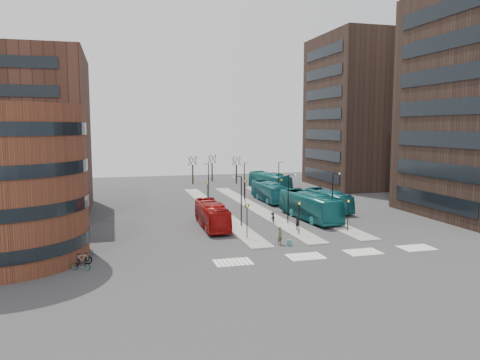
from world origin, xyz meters
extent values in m
plane|color=#2C2C2F|center=(0.00, 0.00, 0.00)|extent=(160.00, 160.00, 0.00)
cube|color=gray|center=(-4.00, 30.00, 0.07)|extent=(2.50, 45.00, 0.15)
cube|color=gray|center=(2.00, 30.00, 0.07)|extent=(2.50, 45.00, 0.15)
cube|color=gray|center=(8.00, 30.00, 0.07)|extent=(2.50, 45.00, 0.15)
cube|color=navy|center=(-1.03, 8.15, 0.30)|extent=(0.59, 0.53, 0.61)
imported|color=#970C0B|center=(-6.87, 18.71, 1.52)|extent=(2.81, 10.97, 3.04)
imported|color=#146265|center=(6.45, 20.24, 1.78)|extent=(3.83, 12.97, 3.57)
imported|color=#15606D|center=(6.10, 35.80, 1.58)|extent=(2.73, 11.39, 3.17)
imported|color=#15606A|center=(11.68, 25.52, 1.48)|extent=(2.94, 10.73, 2.96)
imported|color=#136263|center=(10.11, 47.21, 1.74)|extent=(4.80, 12.81, 3.48)
imported|color=#505231|center=(-1.82, 8.71, 0.94)|extent=(0.82, 0.76, 1.88)
imported|color=black|center=(-5.90, 15.23, 0.75)|extent=(0.85, 0.73, 1.50)
imported|color=black|center=(2.27, 14.12, 0.79)|extent=(0.70, 1.00, 1.57)
imported|color=black|center=(0.84, 18.67, 0.75)|extent=(0.63, 1.00, 1.49)
imported|color=gray|center=(-21.00, 5.12, 0.45)|extent=(1.80, 1.26, 0.90)
imported|color=gray|center=(-21.00, 6.52, 0.54)|extent=(1.85, 1.10, 1.08)
imported|color=gray|center=(-21.00, 9.45, 0.45)|extent=(1.81, 1.19, 0.90)
cube|color=silver|center=(-9.50, 4.00, 0.01)|extent=(0.35, 2.40, 0.01)
cube|color=silver|center=(-9.07, 4.00, 0.01)|extent=(0.35, 2.40, 0.01)
cube|color=silver|center=(-8.64, 4.00, 0.01)|extent=(0.35, 2.40, 0.01)
cube|color=silver|center=(-8.21, 4.00, 0.01)|extent=(0.35, 2.40, 0.01)
cube|color=silver|center=(-7.79, 4.00, 0.01)|extent=(0.35, 2.40, 0.01)
cube|color=silver|center=(-7.36, 4.00, 0.01)|extent=(0.35, 2.40, 0.01)
cube|color=silver|center=(-6.93, 4.00, 0.01)|extent=(0.35, 2.40, 0.01)
cube|color=silver|center=(-6.50, 4.00, 0.01)|extent=(0.35, 2.40, 0.01)
cube|color=silver|center=(-2.50, 4.00, 0.01)|extent=(0.35, 2.40, 0.01)
cube|color=silver|center=(-2.07, 4.00, 0.01)|extent=(0.35, 2.40, 0.01)
cube|color=silver|center=(-1.64, 4.00, 0.01)|extent=(0.35, 2.40, 0.01)
cube|color=silver|center=(-1.21, 4.00, 0.01)|extent=(0.35, 2.40, 0.01)
cube|color=silver|center=(-0.79, 4.00, 0.01)|extent=(0.35, 2.40, 0.01)
cube|color=silver|center=(-0.36, 4.00, 0.01)|extent=(0.35, 2.40, 0.01)
cube|color=silver|center=(0.07, 4.00, 0.01)|extent=(0.35, 2.40, 0.01)
cube|color=silver|center=(0.50, 4.00, 0.01)|extent=(0.35, 2.40, 0.01)
cube|color=silver|center=(3.50, 4.00, 0.01)|extent=(0.35, 2.40, 0.01)
cube|color=silver|center=(3.93, 4.00, 0.01)|extent=(0.35, 2.40, 0.01)
cube|color=silver|center=(4.36, 4.00, 0.01)|extent=(0.35, 2.40, 0.01)
cube|color=silver|center=(4.79, 4.00, 0.01)|extent=(0.35, 2.40, 0.01)
cube|color=silver|center=(5.21, 4.00, 0.01)|extent=(0.35, 2.40, 0.01)
cube|color=silver|center=(5.64, 4.00, 0.01)|extent=(0.35, 2.40, 0.01)
cube|color=silver|center=(6.07, 4.00, 0.01)|extent=(0.35, 2.40, 0.01)
cube|color=silver|center=(6.50, 4.00, 0.01)|extent=(0.35, 2.40, 0.01)
cube|color=silver|center=(9.50, 4.00, 0.01)|extent=(0.35, 2.40, 0.01)
cube|color=silver|center=(9.93, 4.00, 0.01)|extent=(0.35, 2.40, 0.01)
cube|color=silver|center=(10.36, 4.00, 0.01)|extent=(0.35, 2.40, 0.01)
cube|color=silver|center=(10.79, 4.00, 0.01)|extent=(0.35, 2.40, 0.01)
cube|color=silver|center=(11.21, 4.00, 0.01)|extent=(0.35, 2.40, 0.01)
cube|color=silver|center=(11.64, 4.00, 0.01)|extent=(0.35, 2.40, 0.01)
cube|color=silver|center=(12.07, 4.00, 0.01)|extent=(0.35, 2.40, 0.01)
cube|color=silver|center=(12.50, 4.00, 0.01)|extent=(0.35, 2.40, 0.01)
cylinder|color=black|center=(-28.00, 10.00, 2.00)|extent=(15.16, 15.16, 1.10)
cylinder|color=black|center=(-28.00, 10.00, 5.30)|extent=(15.16, 15.16, 1.10)
cube|color=black|center=(21.94, 16.00, 2.50)|extent=(0.12, 16.00, 2.00)
cube|color=black|center=(21.94, 16.00, 6.50)|extent=(0.12, 16.00, 2.00)
cube|color=black|center=(21.94, 16.00, 10.50)|extent=(0.12, 16.00, 2.00)
cube|color=black|center=(21.94, 16.00, 14.50)|extent=(0.12, 16.00, 2.00)
cube|color=black|center=(21.94, 16.00, 18.50)|extent=(0.12, 16.00, 2.00)
cube|color=black|center=(21.94, 16.00, 22.50)|extent=(0.12, 16.00, 2.00)
cube|color=black|center=(21.94, 16.00, 26.50)|extent=(0.12, 16.00, 2.00)
cube|color=#31221B|center=(32.00, 50.00, 15.00)|extent=(20.00, 20.00, 30.00)
cube|color=black|center=(21.94, 50.00, 2.50)|extent=(0.12, 16.00, 2.00)
cube|color=black|center=(21.94, 50.00, 6.50)|extent=(0.12, 16.00, 2.00)
cube|color=black|center=(21.94, 50.00, 10.50)|extent=(0.12, 16.00, 2.00)
cube|color=black|center=(21.94, 50.00, 14.50)|extent=(0.12, 16.00, 2.00)
cube|color=black|center=(21.94, 50.00, 18.50)|extent=(0.12, 16.00, 2.00)
cube|color=black|center=(21.94, 50.00, 22.50)|extent=(0.12, 16.00, 2.00)
cube|color=black|center=(21.94, 50.00, 26.50)|extent=(0.12, 16.00, 2.00)
cylinder|color=black|center=(-4.40, 12.00, 1.90)|extent=(0.10, 0.10, 3.50)
cube|color=black|center=(-4.40, 12.00, 3.65)|extent=(0.45, 0.10, 0.30)
cube|color=yellow|center=(-4.40, 11.94, 3.65)|extent=(0.20, 0.02, 0.20)
cylinder|color=black|center=(-4.40, 34.00, 1.90)|extent=(0.10, 0.10, 3.50)
cube|color=black|center=(-4.40, 34.00, 3.65)|extent=(0.45, 0.10, 0.30)
cube|color=yellow|center=(-4.40, 33.94, 3.65)|extent=(0.20, 0.02, 0.20)
cylinder|color=black|center=(1.60, 12.00, 1.90)|extent=(0.10, 0.10, 3.50)
cube|color=black|center=(1.60, 12.00, 3.65)|extent=(0.45, 0.10, 0.30)
cube|color=yellow|center=(1.60, 11.94, 3.65)|extent=(0.20, 0.02, 0.20)
cylinder|color=black|center=(1.60, 34.00, 1.90)|extent=(0.10, 0.10, 3.50)
cube|color=black|center=(1.60, 34.00, 3.65)|extent=(0.45, 0.10, 0.30)
cube|color=yellow|center=(1.60, 33.94, 3.65)|extent=(0.20, 0.02, 0.20)
cylinder|color=black|center=(7.60, 12.00, 1.90)|extent=(0.10, 0.10, 3.50)
cube|color=black|center=(7.60, 12.00, 3.65)|extent=(0.45, 0.10, 0.30)
cube|color=yellow|center=(7.60, 11.94, 3.65)|extent=(0.20, 0.02, 0.20)
cylinder|color=black|center=(7.60, 34.00, 1.90)|extent=(0.10, 0.10, 3.50)
cube|color=black|center=(7.60, 34.00, 3.65)|extent=(0.45, 0.10, 0.30)
cube|color=yellow|center=(7.60, 33.94, 3.65)|extent=(0.20, 0.02, 0.20)
cylinder|color=black|center=(-3.40, 18.00, 3.15)|extent=(0.14, 0.14, 6.00)
cylinder|color=black|center=(-3.85, 18.00, 6.15)|extent=(0.90, 0.08, 0.08)
sphere|color=silver|center=(-4.30, 18.00, 6.15)|extent=(0.24, 0.24, 0.24)
cylinder|color=black|center=(-3.40, 38.00, 3.15)|extent=(0.14, 0.14, 6.00)
cylinder|color=black|center=(-3.85, 38.00, 6.15)|extent=(0.90, 0.08, 0.08)
sphere|color=silver|center=(-4.30, 38.00, 6.15)|extent=(0.24, 0.24, 0.24)
cylinder|color=black|center=(2.60, 18.00, 3.15)|extent=(0.14, 0.14, 6.00)
cylinder|color=black|center=(3.05, 18.00, 6.15)|extent=(0.90, 0.08, 0.08)
sphere|color=silver|center=(3.50, 18.00, 6.15)|extent=(0.24, 0.24, 0.24)
cylinder|color=black|center=(2.60, 38.00, 3.15)|extent=(0.14, 0.14, 6.00)
cylinder|color=black|center=(3.05, 38.00, 6.15)|extent=(0.90, 0.08, 0.08)
sphere|color=silver|center=(3.50, 38.00, 6.15)|extent=(0.24, 0.24, 0.24)
cylinder|color=black|center=(8.60, 18.00, 3.15)|extent=(0.14, 0.14, 6.00)
cylinder|color=black|center=(9.05, 18.00, 6.15)|extent=(0.90, 0.08, 0.08)
sphere|color=silver|center=(9.50, 18.00, 6.15)|extent=(0.24, 0.24, 0.24)
cylinder|color=black|center=(8.60, 38.00, 3.15)|extent=(0.14, 0.14, 6.00)
cylinder|color=black|center=(9.05, 38.00, 6.15)|extent=(0.90, 0.08, 0.08)
sphere|color=silver|center=(9.50, 38.00, 6.15)|extent=(0.24, 0.24, 0.24)
cylinder|color=black|center=(-2.00, 62.00, 2.00)|extent=(0.30, 0.30, 4.00)
cylinder|color=black|center=(-1.30, 62.00, 4.90)|extent=(0.10, 1.56, 1.95)
cylinder|color=black|center=(-1.78, 62.67, 4.90)|extent=(1.48, 0.59, 1.97)
cylinder|color=black|center=(-2.57, 62.41, 4.90)|extent=(0.90, 1.31, 1.99)
cylinder|color=black|center=(-2.57, 61.59, 4.90)|extent=(0.89, 1.31, 1.99)
cylinder|color=black|center=(-1.79, 61.33, 4.90)|extent=(1.48, 0.58, 1.97)
cylinder|color=black|center=(3.00, 66.00, 2.00)|extent=(0.30, 0.30, 4.00)
cylinder|color=black|center=(3.70, 66.00, 4.90)|extent=(0.10, 1.56, 1.95)
cylinder|color=black|center=(3.22, 66.67, 4.90)|extent=(1.48, 0.59, 1.97)
cylinder|color=black|center=(2.43, 66.41, 4.90)|extent=(0.90, 1.31, 1.99)
cylinder|color=black|center=(2.43, 65.59, 4.90)|extent=(0.89, 1.31, 1.99)
cylinder|color=black|center=(3.21, 65.33, 4.90)|extent=(1.48, 0.58, 1.97)
cylinder|color=black|center=(7.00, 60.00, 2.00)|extent=(0.30, 0.30, 4.00)
cylinder|color=black|center=(7.70, 60.00, 4.90)|extent=(0.10, 1.56, 1.95)
cylinder|color=black|center=(7.22, 60.67, 4.90)|extent=(1.48, 0.59, 1.97)
cylinder|color=black|center=(6.43, 60.41, 4.90)|extent=(0.90, 1.31, 1.99)
cylinder|color=black|center=(6.43, 59.59, 4.90)|extent=(0.89, 1.31, 1.99)
cylinder|color=black|center=(7.21, 59.33, 4.90)|extent=(1.48, 0.58, 1.97)
camera|label=1|loc=(-18.05, -35.52, 12.08)|focal=35.00mm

